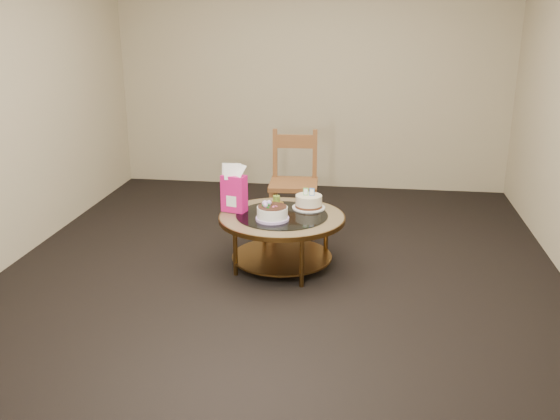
# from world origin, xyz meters

# --- Properties ---
(ground) EXTENTS (5.00, 5.00, 0.00)m
(ground) POSITION_xyz_m (0.00, 0.00, 0.00)
(ground) COLOR black
(ground) RESTS_ON ground
(room_walls) EXTENTS (4.52, 5.02, 2.61)m
(room_walls) POSITION_xyz_m (0.00, 0.00, 1.54)
(room_walls) COLOR #B7AA8A
(room_walls) RESTS_ON ground
(coffee_table) EXTENTS (1.02, 1.02, 0.46)m
(coffee_table) POSITION_xyz_m (0.00, -0.00, 0.38)
(coffee_table) COLOR brown
(coffee_table) RESTS_ON ground
(decorated_cake) EXTENTS (0.26, 0.26, 0.15)m
(decorated_cake) POSITION_xyz_m (-0.06, -0.13, 0.51)
(decorated_cake) COLOR #C2A2E5
(decorated_cake) RESTS_ON coffee_table
(cream_cake) EXTENTS (0.27, 0.27, 0.17)m
(cream_cake) POSITION_xyz_m (0.20, 0.20, 0.51)
(cream_cake) COLOR white
(cream_cake) RESTS_ON coffee_table
(gift_bag) EXTENTS (0.22, 0.18, 0.39)m
(gift_bag) POSITION_xyz_m (-0.40, 0.04, 0.65)
(gift_bag) COLOR #EA167B
(gift_bag) RESTS_ON coffee_table
(pillar_candle) EXTENTS (0.12, 0.12, 0.09)m
(pillar_candle) POSITION_xyz_m (-0.08, 0.26, 0.49)
(pillar_candle) COLOR tan
(pillar_candle) RESTS_ON coffee_table
(dining_chair) EXTENTS (0.47, 0.47, 0.96)m
(dining_chair) POSITION_xyz_m (-0.01, 0.89, 0.49)
(dining_chair) COLOR brown
(dining_chair) RESTS_ON ground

